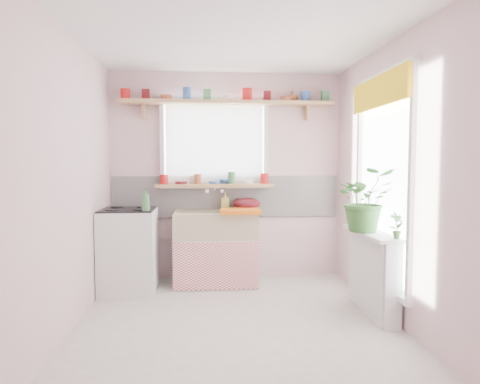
{
  "coord_description": "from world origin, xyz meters",
  "views": [
    {
      "loc": [
        -0.28,
        -3.63,
        1.42
      ],
      "look_at": [
        0.07,
        0.55,
        1.13
      ],
      "focal_mm": 32.0,
      "sensor_mm": 36.0,
      "label": 1
    }
  ],
  "objects": [
    {
      "name": "room",
      "position": [
        0.66,
        0.86,
        1.37
      ],
      "size": [
        3.2,
        3.2,
        3.2
      ],
      "color": "silver",
      "rests_on": "ground"
    },
    {
      "name": "sink_unit",
      "position": [
        -0.15,
        1.29,
        0.43
      ],
      "size": [
        0.95,
        0.65,
        1.11
      ],
      "color": "white",
      "rests_on": "ground"
    },
    {
      "name": "cooker",
      "position": [
        -1.1,
        1.05,
        0.46
      ],
      "size": [
        0.58,
        0.58,
        0.93
      ],
      "color": "white",
      "rests_on": "ground"
    },
    {
      "name": "radiator_ledge",
      "position": [
        1.3,
        0.2,
        0.4
      ],
      "size": [
        0.22,
        0.95,
        0.78
      ],
      "color": "white",
      "rests_on": "ground"
    },
    {
      "name": "windowsill",
      "position": [
        -0.15,
        1.48,
        1.14
      ],
      "size": [
        1.4,
        0.22,
        0.04
      ],
      "primitive_type": "cube",
      "color": "tan",
      "rests_on": "room"
    },
    {
      "name": "pine_shelf",
      "position": [
        0.0,
        1.47,
        2.12
      ],
      "size": [
        2.52,
        0.24,
        0.04
      ],
      "primitive_type": "cube",
      "color": "tan",
      "rests_on": "room"
    },
    {
      "name": "shelf_crockery",
      "position": [
        -0.0,
        1.47,
        2.2
      ],
      "size": [
        2.47,
        0.11,
        0.12
      ],
      "color": "red",
      "rests_on": "pine_shelf"
    },
    {
      "name": "sill_crockery",
      "position": [
        -0.17,
        1.48,
        1.22
      ],
      "size": [
        1.35,
        0.11,
        0.12
      ],
      "color": "red",
      "rests_on": "windowsill"
    },
    {
      "name": "dish_tray",
      "position": [
        0.13,
        1.1,
        0.87
      ],
      "size": [
        0.46,
        0.36,
        0.04
      ],
      "primitive_type": "cube",
      "rotation": [
        0.0,
        0.0,
        -0.05
      ],
      "color": "orange",
      "rests_on": "sink_unit"
    },
    {
      "name": "colander",
      "position": [
        0.22,
        1.39,
        0.93
      ],
      "size": [
        0.38,
        0.38,
        0.15
      ],
      "primitive_type": "ellipsoid",
      "rotation": [
        0.0,
        0.0,
        -0.17
      ],
      "color": "#550E1A",
      "rests_on": "sink_unit"
    },
    {
      "name": "jade_plant",
      "position": [
        1.21,
        0.2,
        1.07
      ],
      "size": [
        0.58,
        0.51,
        0.59
      ],
      "primitive_type": "imported",
      "rotation": [
        0.0,
        0.0,
        -0.1
      ],
      "color": "#356C2B",
      "rests_on": "radiator_ledge"
    },
    {
      "name": "fruit_bowl",
      "position": [
        1.33,
        0.6,
        0.81
      ],
      "size": [
        0.39,
        0.39,
        0.08
      ],
      "primitive_type": "imported",
      "rotation": [
        0.0,
        0.0,
        -0.32
      ],
      "color": "white",
      "rests_on": "radiator_ledge"
    },
    {
      "name": "herb_pot",
      "position": [
        1.33,
        -0.2,
        0.89
      ],
      "size": [
        0.14,
        0.11,
        0.23
      ],
      "primitive_type": "imported",
      "rotation": [
        0.0,
        0.0,
        0.28
      ],
      "color": "#386528",
      "rests_on": "radiator_ledge"
    },
    {
      "name": "soap_bottle_sink",
      "position": [
        -0.03,
        1.5,
        0.95
      ],
      "size": [
        0.1,
        0.1,
        0.21
      ],
      "primitive_type": "imported",
      "rotation": [
        0.0,
        0.0,
        0.07
      ],
      "color": "#D7D05F",
      "rests_on": "sink_unit"
    },
    {
      "name": "sill_cup",
      "position": [
        -0.39,
        1.54,
        1.21
      ],
      "size": [
        0.15,
        0.15,
        0.1
      ],
      "primitive_type": "imported",
      "rotation": [
        0.0,
        0.0,
        -0.29
      ],
      "color": "beige",
      "rests_on": "windowsill"
    },
    {
      "name": "sill_bowl",
      "position": [
        -0.01,
        1.54,
        1.19
      ],
      "size": [
        0.18,
        0.18,
        0.05
      ],
      "primitive_type": "imported",
      "rotation": [
        0.0,
        0.0,
        -0.05
      ],
      "color": "#315CA1",
      "rests_on": "windowsill"
    },
    {
      "name": "shelf_vase",
      "position": [
        0.79,
        1.53,
        2.21
      ],
      "size": [
        0.13,
        0.13,
        0.14
      ],
      "primitive_type": "imported",
      "rotation": [
        0.0,
        0.0,
        0.03
      ],
      "color": "#94582D",
      "rests_on": "pine_shelf"
    },
    {
      "name": "cooker_bottle",
      "position": [
        -0.88,
        0.83,
        1.03
      ],
      "size": [
        0.11,
        0.11,
        0.24
      ],
      "primitive_type": "imported",
      "rotation": [
        0.0,
        0.0,
        0.3
      ],
      "color": "#43874A",
      "rests_on": "cooker"
    },
    {
      "name": "fruit",
      "position": [
        1.34,
        0.61,
        0.87
      ],
      "size": [
        0.2,
        0.14,
        0.1
      ],
      "color": "#D55811",
      "rests_on": "fruit_bowl"
    }
  ]
}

